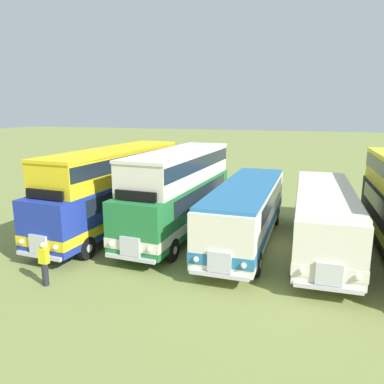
{
  "coord_description": "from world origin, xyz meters",
  "views": [
    {
      "loc": [
        1.25,
        -17.84,
        6.62
      ],
      "look_at": [
        -4.73,
        0.4,
        2.35
      ],
      "focal_mm": 35.27,
      "sensor_mm": 36.0,
      "label": 1
    }
  ],
  "objects_px": {
    "bus_fourth_in_row": "(324,215)",
    "bus_second_in_row": "(179,189)",
    "bus_third_in_row": "(246,208)",
    "marshal_person": "(44,263)",
    "bus_first_in_row": "(115,186)"
  },
  "relations": [
    {
      "from": "bus_third_in_row",
      "to": "bus_fourth_in_row",
      "type": "distance_m",
      "value": 3.63
    },
    {
      "from": "bus_second_in_row",
      "to": "bus_third_in_row",
      "type": "distance_m",
      "value": 3.71
    },
    {
      "from": "bus_third_in_row",
      "to": "marshal_person",
      "type": "relative_size",
      "value": 6.28
    },
    {
      "from": "bus_first_in_row",
      "to": "bus_third_in_row",
      "type": "bearing_deg",
      "value": 1.16
    },
    {
      "from": "bus_first_in_row",
      "to": "bus_fourth_in_row",
      "type": "xyz_separation_m",
      "value": [
        10.9,
        0.13,
        -0.72
      ]
    },
    {
      "from": "bus_fourth_in_row",
      "to": "marshal_person",
      "type": "bearing_deg",
      "value": -144.66
    },
    {
      "from": "bus_third_in_row",
      "to": "marshal_person",
      "type": "distance_m",
      "value": 9.61
    },
    {
      "from": "bus_second_in_row",
      "to": "bus_third_in_row",
      "type": "height_order",
      "value": "bus_second_in_row"
    },
    {
      "from": "bus_fourth_in_row",
      "to": "bus_second_in_row",
      "type": "bearing_deg",
      "value": 178.29
    },
    {
      "from": "marshal_person",
      "to": "bus_third_in_row",
      "type": "bearing_deg",
      "value": 48.1
    },
    {
      "from": "bus_first_in_row",
      "to": "bus_fourth_in_row",
      "type": "bearing_deg",
      "value": 0.7
    },
    {
      "from": "bus_fourth_in_row",
      "to": "bus_first_in_row",
      "type": "bearing_deg",
      "value": -179.3
    },
    {
      "from": "bus_third_in_row",
      "to": "bus_fourth_in_row",
      "type": "xyz_separation_m",
      "value": [
        3.63,
        -0.01,
        -0.0
      ]
    },
    {
      "from": "bus_second_in_row",
      "to": "bus_fourth_in_row",
      "type": "bearing_deg",
      "value": -1.71
    },
    {
      "from": "bus_second_in_row",
      "to": "marshal_person",
      "type": "relative_size",
      "value": 6.0
    }
  ]
}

